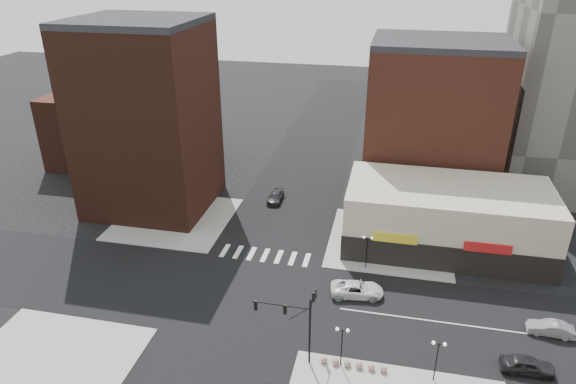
# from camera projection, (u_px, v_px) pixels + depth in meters

# --- Properties ---
(ground) EXTENTS (240.00, 240.00, 0.00)m
(ground) POSITION_uv_depth(u_px,v_px,m) (247.00, 296.00, 54.75)
(ground) COLOR black
(ground) RESTS_ON ground
(road_ew) EXTENTS (200.00, 14.00, 0.02)m
(road_ew) POSITION_uv_depth(u_px,v_px,m) (247.00, 296.00, 54.75)
(road_ew) COLOR black
(road_ew) RESTS_ON ground
(road_ns) EXTENTS (14.00, 200.00, 0.02)m
(road_ns) POSITION_uv_depth(u_px,v_px,m) (247.00, 296.00, 54.75)
(road_ns) COLOR black
(road_ns) RESTS_ON ground
(sidewalk_nw) EXTENTS (15.00, 15.00, 0.12)m
(sidewalk_nw) POSITION_uv_depth(u_px,v_px,m) (175.00, 219.00, 70.26)
(sidewalk_nw) COLOR gray
(sidewalk_nw) RESTS_ON ground
(sidewalk_ne) EXTENTS (15.00, 15.00, 0.12)m
(sidewalk_ne) POSITION_uv_depth(u_px,v_px,m) (389.00, 242.00, 64.76)
(sidewalk_ne) COLOR gray
(sidewalk_ne) RESTS_ON ground
(sidewalk_sw) EXTENTS (15.00, 15.00, 0.12)m
(sidewalk_sw) POSITION_uv_depth(u_px,v_px,m) (40.00, 374.00, 44.69)
(sidewalk_sw) COLOR gray
(sidewalk_sw) RESTS_ON ground
(building_nw) EXTENTS (16.00, 15.00, 25.00)m
(building_nw) POSITION_uv_depth(u_px,v_px,m) (147.00, 121.00, 69.28)
(building_nw) COLOR #3A1B12
(building_nw) RESTS_ON ground
(building_nw_low) EXTENTS (20.00, 18.00, 12.00)m
(building_nw_low) POSITION_uv_depth(u_px,v_px,m) (122.00, 125.00, 88.22)
(building_nw_low) COLOR #3A1B12
(building_nw_low) RESTS_ON ground
(building_ne_midrise) EXTENTS (18.00, 15.00, 22.00)m
(building_ne_midrise) POSITION_uv_depth(u_px,v_px,m) (432.00, 125.00, 72.42)
(building_ne_midrise) COLOR brown
(building_ne_midrise) RESTS_ON ground
(building_ne_row) EXTENTS (24.20, 12.20, 8.00)m
(building_ne_row) POSITION_uv_depth(u_px,v_px,m) (446.00, 223.00, 62.57)
(building_ne_row) COLOR beige
(building_ne_row) RESTS_ON ground
(traffic_signal) EXTENTS (5.59, 3.09, 7.77)m
(traffic_signal) POSITION_uv_depth(u_px,v_px,m) (300.00, 315.00, 44.33)
(traffic_signal) COLOR black
(traffic_signal) RESTS_ON ground
(street_lamp_se_a) EXTENTS (1.22, 0.32, 4.16)m
(street_lamp_se_a) POSITION_uv_depth(u_px,v_px,m) (342.00, 337.00, 44.19)
(street_lamp_se_a) COLOR black
(street_lamp_se_a) RESTS_ON sidewalk_se
(street_lamp_se_b) EXTENTS (1.22, 0.32, 4.16)m
(street_lamp_se_b) POSITION_uv_depth(u_px,v_px,m) (438.00, 351.00, 42.67)
(street_lamp_se_b) COLOR black
(street_lamp_se_b) RESTS_ON sidewalk_se
(street_lamp_ne) EXTENTS (1.22, 0.32, 4.16)m
(street_lamp_ne) POSITION_uv_depth(u_px,v_px,m) (367.00, 244.00, 58.11)
(street_lamp_ne) COLOR black
(street_lamp_ne) RESTS_ON sidewalk_ne
(bollard_row) EXTENTS (5.87, 0.62, 0.62)m
(bollard_row) POSITION_uv_depth(u_px,v_px,m) (353.00, 364.00, 45.21)
(bollard_row) COLOR #8F6F63
(bollard_row) RESTS_ON sidewalk_se
(white_suv) EXTENTS (5.89, 3.31, 1.55)m
(white_suv) POSITION_uv_depth(u_px,v_px,m) (357.00, 289.00, 54.56)
(white_suv) COLOR silver
(white_suv) RESTS_ON ground
(dark_sedan_east) EXTENTS (4.62, 1.97, 1.56)m
(dark_sedan_east) POSITION_uv_depth(u_px,v_px,m) (528.00, 365.00, 44.66)
(dark_sedan_east) COLOR black
(dark_sedan_east) RESTS_ON ground
(silver_sedan) EXTENTS (4.30, 1.75, 1.39)m
(silver_sedan) POSITION_uv_depth(u_px,v_px,m) (550.00, 328.00, 49.09)
(silver_sedan) COLOR gray
(silver_sedan) RESTS_ON ground
(dark_sedan_north) EXTENTS (2.01, 4.74, 1.36)m
(dark_sedan_north) POSITION_uv_depth(u_px,v_px,m) (276.00, 197.00, 74.98)
(dark_sedan_north) COLOR black
(dark_sedan_north) RESTS_ON ground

